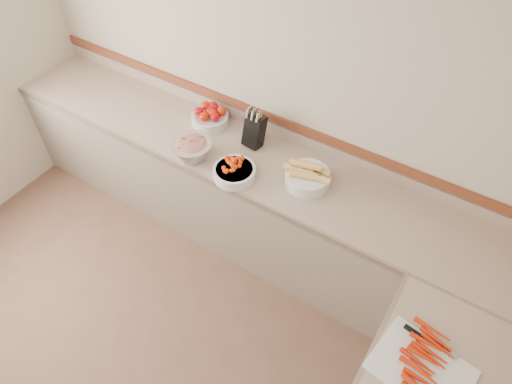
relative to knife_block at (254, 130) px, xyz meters
The scene contains 8 objects.
back_wall 0.32m from the knife_block, 101.12° to the left, with size 4.00×4.00×0.00m, color #B9AC98.
counter_back 0.59m from the knife_block, 102.74° to the right, with size 4.00×0.65×1.08m.
knife_block is the anchor object (origin of this frame).
tomato_bowl 0.41m from the knife_block, behind, with size 0.28×0.28×0.14m.
cherry_tomato_bowl 0.37m from the knife_block, 79.60° to the right, with size 0.29×0.29×0.15m.
corn_bowl 0.53m from the knife_block, 16.14° to the right, with size 0.33×0.30×0.18m.
rhubarb_bowl 0.46m from the knife_block, 128.59° to the right, with size 0.29×0.29×0.16m.
cutting_board 1.83m from the knife_block, 31.01° to the right, with size 0.50×0.44×0.06m.
Camera 1 is at (1.38, -0.28, 3.12)m, focal length 32.00 mm.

